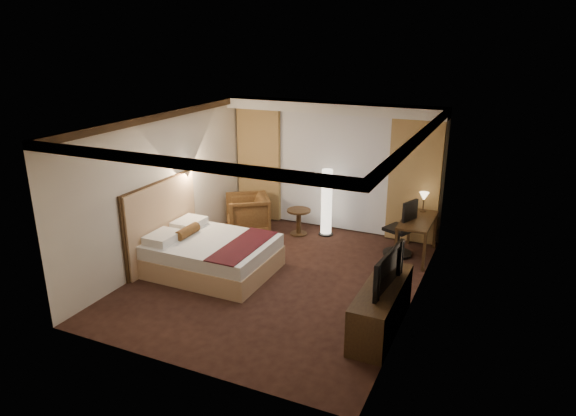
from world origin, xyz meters
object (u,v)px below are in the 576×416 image
at_px(desk, 416,238).
at_px(dresser, 381,308).
at_px(bed, 213,256).
at_px(floor_lamp, 327,202).
at_px(television, 382,265).
at_px(office_chair, 399,227).
at_px(side_table, 299,222).
at_px(armchair, 247,212).

height_order(desk, dresser, desk).
xyz_separation_m(bed, floor_lamp, (1.19, 2.47, 0.41)).
relative_size(bed, television, 1.94).
bearing_deg(dresser, bed, 169.01).
distance_m(desk, office_chair, 0.38).
bearing_deg(dresser, side_table, 131.04).
bearing_deg(dresser, desk, 91.05).
xyz_separation_m(floor_lamp, office_chair, (1.60, -0.41, -0.14)).
distance_m(bed, television, 3.26).
xyz_separation_m(bed, office_chair, (2.79, 2.06, 0.26)).
bearing_deg(side_table, floor_lamp, 22.48).
bearing_deg(television, desk, 5.89).
distance_m(side_table, floor_lamp, 0.71).
xyz_separation_m(bed, television, (3.13, -0.61, 0.68)).
xyz_separation_m(bed, desk, (3.11, 2.11, 0.07)).
height_order(floor_lamp, office_chair, floor_lamp).
relative_size(bed, dresser, 1.18).
relative_size(bed, armchair, 2.36).
relative_size(floor_lamp, dresser, 0.81).
relative_size(floor_lamp, desk, 1.13).
bearing_deg(bed, television, -11.09).
distance_m(bed, office_chair, 3.48).
bearing_deg(floor_lamp, bed, -115.82).
bearing_deg(floor_lamp, dresser, -57.42).
bearing_deg(armchair, dresser, 18.82).
bearing_deg(floor_lamp, desk, -10.51).
height_order(armchair, television, television).
height_order(armchair, side_table, armchair).
bearing_deg(floor_lamp, office_chair, -14.27).
height_order(dresser, television, television).
bearing_deg(armchair, side_table, 69.82).
xyz_separation_m(side_table, television, (2.46, -2.86, 0.71)).
relative_size(desk, television, 1.17).
distance_m(desk, television, 2.79).
bearing_deg(television, floor_lamp, 37.65).
relative_size(side_table, television, 0.51).
height_order(office_chair, dresser, office_chair).
relative_size(side_table, floor_lamp, 0.39).
height_order(armchair, office_chair, office_chair).
bearing_deg(dresser, floor_lamp, 122.58).
height_order(side_table, desk, desk).
bearing_deg(floor_lamp, television, -57.81).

